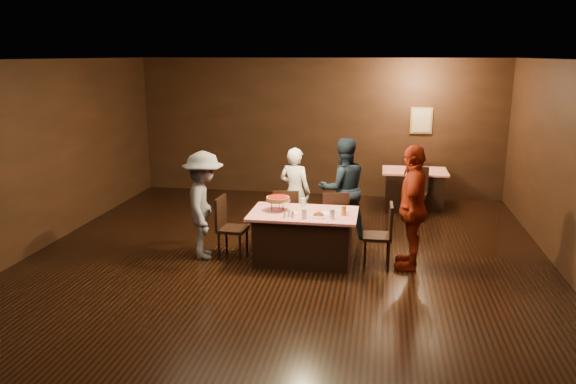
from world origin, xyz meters
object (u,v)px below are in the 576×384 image
(diner_red_shirt, at_px, (412,207))
(main_table, at_px, (303,237))
(diner_white_jacket, at_px, (295,192))
(chair_far_left, at_px, (286,216))
(glass_front_right, at_px, (332,214))
(chair_far_right, at_px, (334,218))
(chair_end_left, at_px, (233,228))
(glass_front_left, at_px, (304,213))
(glass_amber, at_px, (344,211))
(back_table, at_px, (414,189))
(chair_back_far, at_px, (413,178))
(diner_navy_hoodie, at_px, (343,189))
(pizza_stand, at_px, (278,199))
(glass_back, at_px, (303,203))
(plate_empty, at_px, (341,211))
(chair_end_right, at_px, (377,235))
(diner_grey_knit, at_px, (204,205))
(chair_back_near, at_px, (416,192))

(diner_red_shirt, bearing_deg, main_table, -83.89)
(diner_white_jacket, bearing_deg, chair_far_left, 98.57)
(diner_red_shirt, height_order, glass_front_right, diner_red_shirt)
(chair_far_right, distance_m, chair_end_left, 1.68)
(chair_far_right, xyz_separation_m, chair_end_left, (-1.50, -0.75, 0.00))
(glass_front_left, relative_size, glass_amber, 1.00)
(glass_amber, bearing_deg, main_table, 175.24)
(back_table, distance_m, chair_back_far, 0.61)
(chair_back_far, relative_size, diner_white_jacket, 0.62)
(diner_navy_hoodie, relative_size, pizza_stand, 4.54)
(back_table, xyz_separation_m, diner_white_jacket, (-2.13, -2.24, 0.39))
(chair_back_far, relative_size, pizza_stand, 2.50)
(chair_far_left, xyz_separation_m, glass_back, (0.35, -0.45, 0.37))
(plate_empty, bearing_deg, chair_end_right, -15.26)
(back_table, bearing_deg, chair_far_left, -128.91)
(chair_end_left, xyz_separation_m, chair_end_right, (2.20, 0.00, 0.00))
(chair_far_right, height_order, diner_white_jacket, diner_white_jacket)
(back_table, xyz_separation_m, chair_end_left, (-2.91, -3.48, 0.09))
(diner_grey_knit, relative_size, glass_front_left, 11.84)
(diner_navy_hoodie, bearing_deg, chair_far_right, 57.01)
(diner_navy_hoodie, bearing_deg, diner_white_jacket, -22.19)
(chair_back_far, bearing_deg, chair_end_right, 95.06)
(chair_far_left, bearing_deg, glass_amber, 131.68)
(diner_white_jacket, height_order, glass_front_left, diner_white_jacket)
(diner_white_jacket, xyz_separation_m, glass_amber, (0.92, -1.30, 0.07))
(pizza_stand, bearing_deg, glass_front_left, -37.87)
(glass_front_left, bearing_deg, diner_navy_hoodie, 73.71)
(chair_far_right, bearing_deg, chair_back_near, -136.49)
(diner_white_jacket, height_order, glass_back, diner_white_jacket)
(pizza_stand, bearing_deg, chair_end_left, -175.91)
(diner_navy_hoodie, distance_m, pizza_stand, 1.49)
(diner_white_jacket, distance_m, diner_navy_hoodie, 0.83)
(main_table, xyz_separation_m, chair_far_left, (-0.40, 0.75, 0.09))
(back_table, height_order, pizza_stand, pizza_stand)
(chair_back_near, bearing_deg, pizza_stand, -119.64)
(chair_back_far, bearing_deg, plate_empty, 87.16)
(diner_white_jacket, bearing_deg, chair_back_near, -127.00)
(main_table, height_order, chair_end_left, chair_end_left)
(back_table, height_order, glass_front_left, glass_front_left)
(back_table, bearing_deg, diner_red_shirt, -93.60)
(chair_far_right, height_order, glass_front_right, chair_far_right)
(diner_white_jacket, xyz_separation_m, diner_red_shirt, (1.91, -1.23, 0.15))
(diner_red_shirt, bearing_deg, chair_end_right, -82.50)
(main_table, height_order, chair_far_right, chair_far_right)
(back_table, distance_m, diner_red_shirt, 3.51)
(diner_white_jacket, bearing_deg, pizza_stand, 103.59)
(diner_navy_hoodie, xyz_separation_m, plate_empty, (0.05, -1.09, -0.09))
(diner_navy_hoodie, relative_size, glass_front_left, 12.34)
(main_table, bearing_deg, diner_navy_hoodie, 68.02)
(chair_end_left, xyz_separation_m, chair_back_near, (2.91, 2.78, 0.00))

